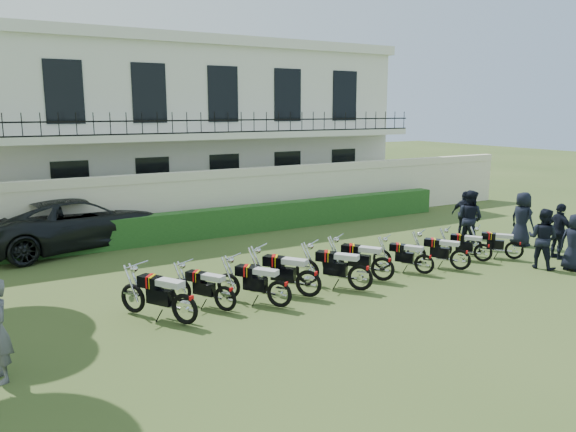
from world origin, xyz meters
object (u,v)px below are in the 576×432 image
Objects in this scene: motorcycle_9 at (515,246)px; officer_4 at (470,218)px; officer_3 at (522,219)px; motorcycle_0 at (185,301)px; motorcycle_7 at (461,255)px; motorcycle_5 at (383,263)px; officer_1 at (543,238)px; motorcycle_1 at (225,292)px; motorcycle_4 at (360,271)px; officer_0 at (575,242)px; officer_5 at (465,215)px; motorcycle_2 at (279,287)px; motorcycle_3 at (309,277)px; motorcycle_8 at (483,248)px; motorcycle_6 at (425,259)px; suv at (76,222)px; officer_2 at (559,231)px.

officer_4 reaches higher than motorcycle_9.
officer_4 reaches higher than officer_3.
motorcycle_0 is 1.15× the size of motorcycle_7.
officer_1 is (4.80, -1.27, 0.36)m from motorcycle_5.
motorcycle_1 is (1.07, 0.30, -0.07)m from motorcycle_0.
motorcycle_1 is 1.14× the size of motorcycle_9.
motorcycle_1 is at bearing 137.71° from motorcycle_4.
officer_4 is (5.04, 1.64, 0.43)m from motorcycle_5.
motorcycle_5 is at bearing 60.31° from officer_1.
officer_0 is 4.51m from officer_5.
motorcycle_2 is at bearing 100.73° from officer_3.
motorcycle_4 is 6.38m from officer_4.
officer_0 is at bearing -49.73° from motorcycle_4.
motorcycle_2 is at bearing -49.84° from motorcycle_1.
motorcycle_3 reaches higher than motorcycle_8.
motorcycle_0 is at bearing 69.71° from officer_1.
motorcycle_3 reaches higher than motorcycle_9.
officer_3 is (1.82, 2.08, 0.03)m from officer_1.
motorcycle_2 is 10.05m from officer_3.
officer_0 is (1.54, -1.87, 0.38)m from motorcycle_8.
motorcycle_3 is 6.23m from motorcycle_8.
motorcycle_5 is at bearing 100.92° from officer_3.
officer_0 reaches higher than motorcycle_0.
suv is (-7.70, 8.18, 0.40)m from motorcycle_6.
motorcycle_6 is at bearing 91.63° from officer_2.
motorcycle_7 is 0.27× the size of suv.
motorcycle_7 reaches higher than motorcycle_8.
officer_4 reaches higher than motorcycle_2.
motorcycle_7 is at bearing -38.66° from motorcycle_3.
officer_0 is at bearing -151.08° from officer_1.
officer_2 is 1.74m from officer_3.
suv is at bearing 85.73° from motorcycle_4.
officer_4 reaches higher than motorcycle_0.
officer_3 reaches higher than motorcycle_3.
motorcycle_2 is 0.98× the size of motorcycle_4.
officer_3 reaches higher than officer_1.
motorcycle_5 is 0.99× the size of officer_1.
suv reaches higher than motorcycle_4.
motorcycle_8 is 2.51m from officer_2.
officer_0 is (7.77, -1.77, 0.29)m from motorcycle_3.
motorcycle_1 is at bearing 97.99° from officer_3.
motorcycle_0 is at bearing 99.05° from officer_3.
suv is at bearing 92.58° from motorcycle_5.
motorcycle_0 is 1.09× the size of motorcycle_5.
motorcycle_7 is at bearing 109.31° from officer_3.
officer_0 is (8.73, -1.50, 0.32)m from motorcycle_2.
officer_1 reaches higher than motorcycle_7.
motorcycle_2 is at bearing 98.13° from officer_2.
officer_5 is at bearing 15.60° from officer_2.
motorcycle_9 reaches higher than motorcycle_8.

